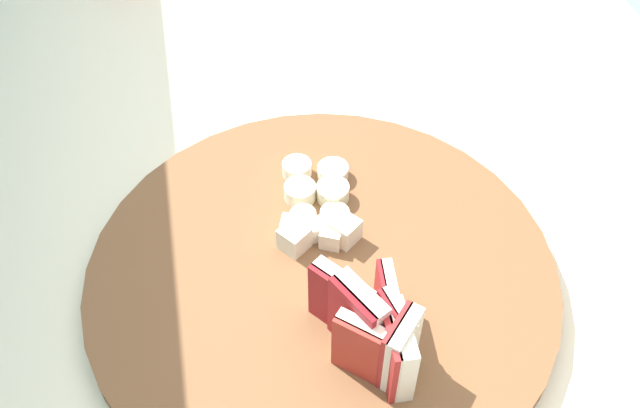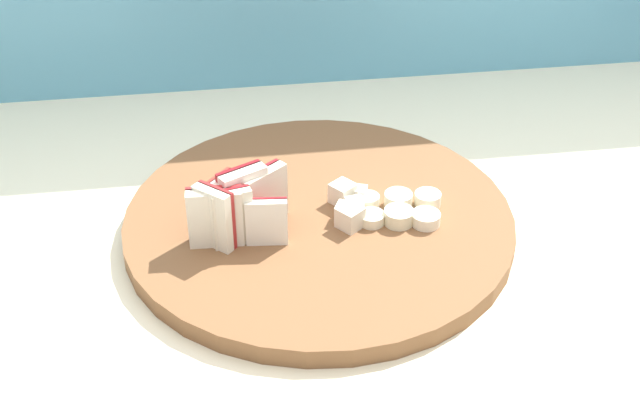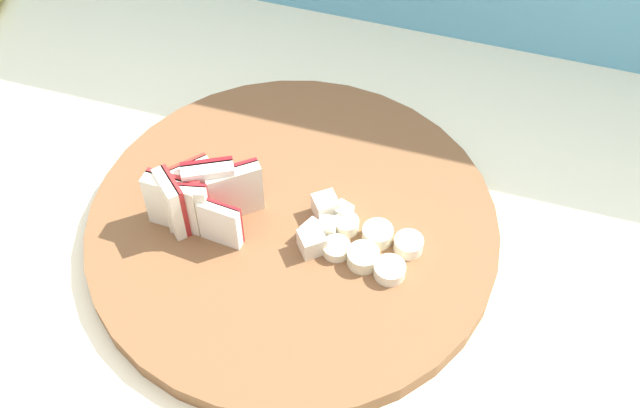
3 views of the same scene
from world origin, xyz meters
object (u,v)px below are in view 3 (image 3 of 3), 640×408
cutting_board (293,228)px  apple_wedge_fan (199,198)px  banana_slice_rows (372,247)px  apple_dice_pile (322,224)px

cutting_board → apple_wedge_fan: (-0.08, -0.02, 0.04)m
cutting_board → banana_slice_rows: bearing=-8.6°
apple_wedge_fan → apple_dice_pile: bearing=9.3°
cutting_board → apple_dice_pile: (0.03, -0.00, 0.02)m
cutting_board → apple_wedge_fan: 0.09m
apple_dice_pile → banana_slice_rows: size_ratio=0.84×
apple_dice_pile → apple_wedge_fan: bearing=-170.7°
apple_dice_pile → cutting_board: bearing=174.5°
apple_wedge_fan → banana_slice_rows: size_ratio=1.12×
cutting_board → apple_wedge_fan: size_ratio=3.95×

